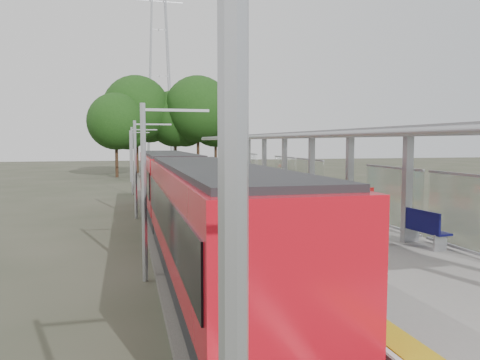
{
  "coord_description": "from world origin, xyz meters",
  "views": [
    {
      "loc": [
        -6.83,
        -7.29,
        4.26
      ],
      "look_at": [
        -1.17,
        15.74,
        2.3
      ],
      "focal_mm": 35.0,
      "sensor_mm": 36.0,
      "label": 1
    }
  ],
  "objects_px": {
    "train": "(183,194)",
    "bench_mid": "(282,190)",
    "bench_far": "(245,175)",
    "litter_bin": "(367,219)",
    "bench_near": "(423,227)",
    "info_pillar_near": "(368,219)",
    "info_pillar_far": "(246,178)"
  },
  "relations": [
    {
      "from": "train",
      "to": "bench_mid",
      "type": "distance_m",
      "value": 8.57
    },
    {
      "from": "bench_far",
      "to": "litter_bin",
      "type": "distance_m",
      "value": 21.19
    },
    {
      "from": "bench_near",
      "to": "litter_bin",
      "type": "height_order",
      "value": "bench_near"
    },
    {
      "from": "bench_near",
      "to": "bench_mid",
      "type": "distance_m",
      "value": 12.85
    },
    {
      "from": "bench_mid",
      "to": "bench_far",
      "type": "relative_size",
      "value": 0.96
    },
    {
      "from": "bench_mid",
      "to": "info_pillar_near",
      "type": "relative_size",
      "value": 0.8
    },
    {
      "from": "bench_mid",
      "to": "info_pillar_far",
      "type": "distance_m",
      "value": 6.49
    },
    {
      "from": "bench_mid",
      "to": "bench_far",
      "type": "bearing_deg",
      "value": 104.75
    },
    {
      "from": "info_pillar_near",
      "to": "train",
      "type": "bearing_deg",
      "value": 123.85
    },
    {
      "from": "bench_far",
      "to": "litter_bin",
      "type": "xyz_separation_m",
      "value": [
        -0.83,
        -21.17,
        -0.12
      ]
    },
    {
      "from": "train",
      "to": "bench_mid",
      "type": "height_order",
      "value": "train"
    },
    {
      "from": "bench_near",
      "to": "info_pillar_near",
      "type": "bearing_deg",
      "value": 145.54
    },
    {
      "from": "bench_near",
      "to": "bench_mid",
      "type": "xyz_separation_m",
      "value": [
        -0.25,
        12.85,
        -0.11
      ]
    },
    {
      "from": "bench_near",
      "to": "litter_bin",
      "type": "distance_m",
      "value": 2.94
    },
    {
      "from": "train",
      "to": "bench_far",
      "type": "relative_size",
      "value": 18.38
    },
    {
      "from": "train",
      "to": "info_pillar_near",
      "type": "xyz_separation_m",
      "value": [
        5.17,
        -6.32,
        -0.27
      ]
    },
    {
      "from": "train",
      "to": "litter_bin",
      "type": "xyz_separation_m",
      "value": [
        6.28,
        -4.22,
        -0.65
      ]
    },
    {
      "from": "info_pillar_far",
      "to": "bench_near",
      "type": "bearing_deg",
      "value": -84.02
    },
    {
      "from": "train",
      "to": "info_pillar_far",
      "type": "xyz_separation_m",
      "value": [
        5.91,
        12.18,
        -0.34
      ]
    },
    {
      "from": "train",
      "to": "bench_near",
      "type": "distance_m",
      "value": 9.74
    },
    {
      "from": "litter_bin",
      "to": "bench_near",
      "type": "bearing_deg",
      "value": -83.49
    },
    {
      "from": "info_pillar_near",
      "to": "info_pillar_far",
      "type": "distance_m",
      "value": 18.52
    },
    {
      "from": "train",
      "to": "info_pillar_near",
      "type": "relative_size",
      "value": 15.37
    },
    {
      "from": "bench_far",
      "to": "info_pillar_near",
      "type": "relative_size",
      "value": 0.84
    },
    {
      "from": "bench_far",
      "to": "litter_bin",
      "type": "height_order",
      "value": "bench_far"
    },
    {
      "from": "train",
      "to": "bench_mid",
      "type": "relative_size",
      "value": 19.11
    },
    {
      "from": "bench_mid",
      "to": "bench_far",
      "type": "distance_m",
      "value": 11.26
    },
    {
      "from": "train",
      "to": "bench_far",
      "type": "bearing_deg",
      "value": 67.23
    },
    {
      "from": "bench_mid",
      "to": "info_pillar_near",
      "type": "bearing_deg",
      "value": -77.19
    },
    {
      "from": "bench_near",
      "to": "bench_mid",
      "type": "relative_size",
      "value": 1.19
    },
    {
      "from": "info_pillar_far",
      "to": "litter_bin",
      "type": "bearing_deg",
      "value": -84.81
    },
    {
      "from": "bench_far",
      "to": "litter_bin",
      "type": "relative_size",
      "value": 1.87
    }
  ]
}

